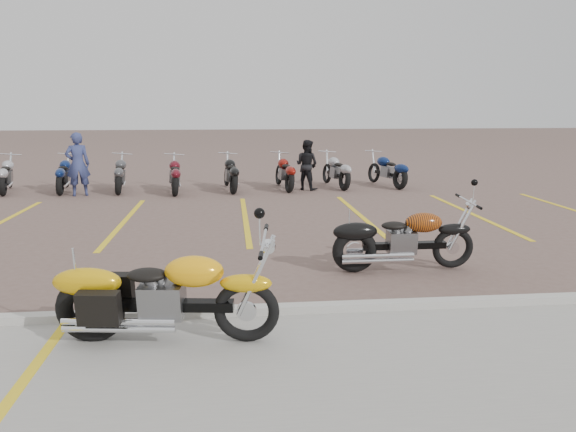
% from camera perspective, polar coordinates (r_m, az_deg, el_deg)
% --- Properties ---
extents(ground, '(100.00, 100.00, 0.00)m').
position_cam_1_polar(ground, '(8.97, -3.60, -5.39)').
color(ground, brown).
rests_on(ground, ground).
extents(concrete_apron, '(60.00, 5.00, 0.01)m').
position_cam_1_polar(concrete_apron, '(4.84, -1.21, -20.76)').
color(concrete_apron, '#9E9B93').
rests_on(concrete_apron, ground).
extents(curb, '(60.00, 0.18, 0.12)m').
position_cam_1_polar(curb, '(7.06, -2.92, -9.58)').
color(curb, '#ADAAA3').
rests_on(curb, ground).
extents(parking_stripes, '(38.00, 5.50, 0.01)m').
position_cam_1_polar(parking_stripes, '(12.85, -4.35, -0.27)').
color(parking_stripes, gold).
rests_on(parking_stripes, ground).
extents(yellow_cruiser, '(2.44, 0.50, 1.01)m').
position_cam_1_polar(yellow_cruiser, '(6.31, -12.65, -8.20)').
color(yellow_cruiser, black).
rests_on(yellow_cruiser, ground).
extents(flame_cruiser, '(2.26, 0.33, 0.93)m').
position_cam_1_polar(flame_cruiser, '(8.93, 11.32, -2.61)').
color(flame_cruiser, black).
rests_on(flame_cruiser, ground).
extents(person_a, '(0.75, 0.60, 1.80)m').
position_cam_1_polar(person_a, '(17.02, -20.57, 4.95)').
color(person_a, navy).
rests_on(person_a, ground).
extents(person_b, '(0.94, 0.91, 1.52)m').
position_cam_1_polar(person_b, '(17.08, 1.92, 5.20)').
color(person_b, black).
rests_on(person_b, ground).
extents(bg_bike_row, '(15.84, 2.08, 1.10)m').
position_cam_1_polar(bg_bike_row, '(17.33, -14.22, 4.26)').
color(bg_bike_row, black).
rests_on(bg_bike_row, ground).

